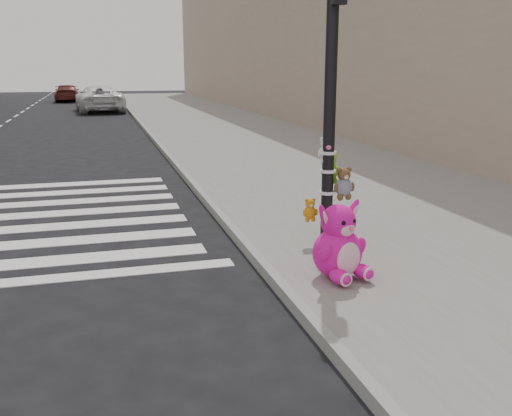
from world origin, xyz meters
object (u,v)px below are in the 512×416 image
object	(u,v)px
pink_bunny	(339,246)
red_teddy	(333,271)
car_white_near	(99,99)
signal_pole	(331,130)

from	to	relation	value
pink_bunny	red_teddy	xyz separation A→B (m)	(-0.10, -0.07, -0.27)
pink_bunny	car_white_near	size ratio (longest dim) A/B	0.17
signal_pole	red_teddy	size ratio (longest dim) A/B	17.68
pink_bunny	red_teddy	bearing A→B (deg)	-159.97
signal_pole	car_white_near	xyz separation A→B (m)	(-2.74, 28.02, -0.99)
pink_bunny	red_teddy	world-z (taller)	pink_bunny
red_teddy	car_white_near	bearing A→B (deg)	62.20
signal_pole	pink_bunny	xyz separation A→B (m)	(-0.38, -1.24, -1.22)
red_teddy	car_white_near	xyz separation A→B (m)	(-2.26, 29.33, 0.50)
signal_pole	car_white_near	distance (m)	28.17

